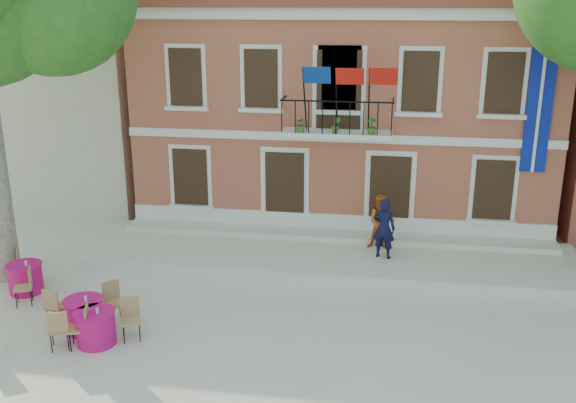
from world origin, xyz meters
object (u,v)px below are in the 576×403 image
Objects in this scene: pedestrian_orange at (381,222)px; cafe_table_4 at (84,313)px; pedestrian_navy at (384,228)px; cafe_table_3 at (25,277)px; cafe_table_1 at (96,326)px.

pedestrian_orange is 0.88× the size of cafe_table_4.
cafe_table_4 is at bearing -137.23° from pedestrian_orange.
cafe_table_3 is (-9.05, -3.06, -0.75)m from pedestrian_navy.
cafe_table_4 is at bearing 134.98° from cafe_table_1.
pedestrian_navy reaches higher than cafe_table_4.
pedestrian_orange is at bearing 22.60° from cafe_table_3.
pedestrian_orange is 9.74m from cafe_table_3.
pedestrian_navy is 1.08× the size of pedestrian_orange.
cafe_table_1 is 1.05× the size of cafe_table_4.
cafe_table_1 is at bearing -132.33° from pedestrian_orange.
cafe_table_4 is at bearing -34.61° from cafe_table_3.
cafe_table_1 is 3.65m from cafe_table_3.
cafe_table_1 and cafe_table_3 have the same top height.
cafe_table_3 is 2.93m from cafe_table_4.
cafe_table_3 is 1.04× the size of cafe_table_4.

